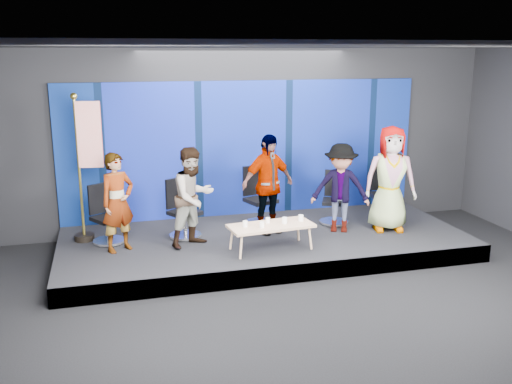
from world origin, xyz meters
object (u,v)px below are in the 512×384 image
flag_stand (86,164)px  mug_c (268,220)px  panelist_a (118,202)px  mug_e (301,218)px  chair_d (334,206)px  panelist_d (340,188)px  panelist_c (268,184)px  coffee_table (271,227)px  mug_a (245,224)px  chair_e (385,202)px  mug_d (285,220)px  chair_b (183,218)px  chair_c (259,206)px  panelist_e (390,179)px  chair_a (107,224)px  panelist_b (193,197)px  mug_b (262,225)px

flag_stand → mug_c: bearing=-13.8°
panelist_a → mug_e: panelist_a is taller
chair_d → panelist_d: panelist_d is taller
mug_c → chair_d: bearing=32.2°
panelist_c → coffee_table: size_ratio=1.24×
mug_a → mug_e: mug_e is taller
chair_e → mug_d: 2.49m
panelist_a → chair_d: size_ratio=1.64×
chair_b → chair_c: size_ratio=0.94×
coffee_table → mug_d: size_ratio=14.07×
panelist_e → panelist_d: bearing=-175.4°
panelist_d → mug_e: (-0.92, -0.55, -0.32)m
chair_e → chair_d: bearing=-175.3°
chair_b → panelist_e: (3.63, -0.55, 0.61)m
panelist_d → flag_stand: bearing=-163.5°
mug_e → flag_stand: size_ratio=0.04×
chair_c → panelist_d: size_ratio=0.68×
panelist_e → mug_e: panelist_e is taller
chair_a → flag_stand: (-0.26, 0.18, 0.99)m
panelist_a → mug_e: (2.91, -0.52, -0.33)m
chair_a → panelist_d: bearing=-37.3°
coffee_table → mug_d: bearing=1.1°
panelist_c → mug_d: panelist_c is taller
chair_d → panelist_c: bearing=-146.1°
panelist_c → mug_e: (0.34, -0.81, -0.41)m
panelist_e → mug_a: size_ratio=20.10×
chair_b → chair_e: size_ratio=0.88×
chair_b → chair_e: (3.81, -0.07, 0.05)m
chair_a → chair_b: chair_b is taller
chair_c → chair_d: chair_c is taller
coffee_table → mug_d: mug_d is taller
chair_d → panelist_d: 0.69m
chair_d → mug_c: chair_d is taller
chair_c → mug_e: 1.37m
panelist_a → chair_d: bearing=-23.7°
chair_d → flag_stand: size_ratio=0.39×
panelist_a → flag_stand: (-0.45, 0.64, 0.52)m
chair_a → panelist_b: 1.57m
chair_a → flag_stand: size_ratio=0.40×
chair_b → mug_d: bearing=-63.9°
panelist_e → mug_a: panelist_e is taller
panelist_c → chair_c: bearing=73.9°
panelist_b → chair_d: 2.84m
panelist_b → chair_c: size_ratio=1.52×
chair_b → mug_c: bearing=-65.9°
chair_b → mug_c: chair_b is taller
chair_a → flag_stand: 1.04m
chair_a → mug_e: size_ratio=9.96×
chair_c → flag_stand: bearing=164.8°
mug_b → flag_stand: 3.09m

